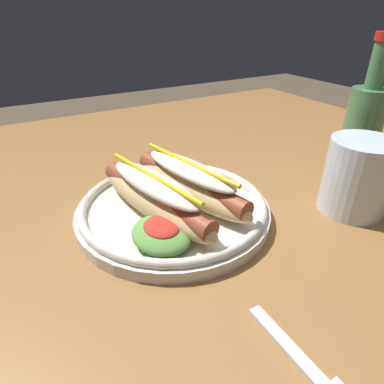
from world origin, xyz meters
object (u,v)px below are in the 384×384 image
Objects in this scene: hot_dog_plate at (173,201)px; glass_bottle at (363,126)px; fork at (310,371)px; water_cup at (358,177)px.

glass_bottle is (0.03, 0.34, 0.06)m from hot_dog_plate.
glass_bottle is at bearing 85.06° from hot_dog_plate.
fork is at bearing -57.07° from glass_bottle.
water_cup is at bearing -53.73° from glass_bottle.
water_cup reaches higher than hot_dog_plate.
hot_dog_plate is 0.26m from water_cup.
glass_bottle is at bearing 123.29° from fork.
fork is at bearing -58.67° from water_cup.
glass_bottle reaches higher than hot_dog_plate.
water_cup reaches higher than fork.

